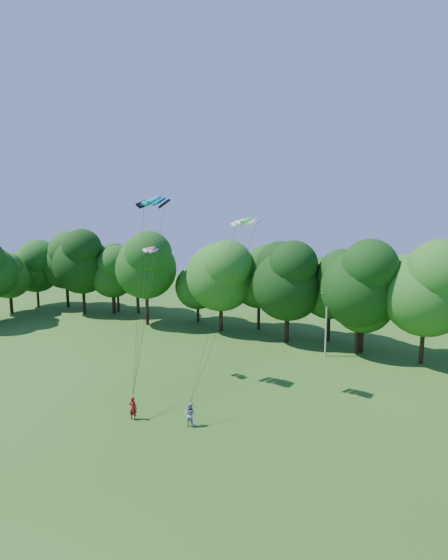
% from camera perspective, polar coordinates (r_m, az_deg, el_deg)
% --- Properties ---
extents(ground, '(160.00, 160.00, 0.00)m').
position_cam_1_polar(ground, '(25.46, -15.01, -29.29)').
color(ground, '#274F15').
rests_on(ground, ground).
extents(utility_pole, '(1.42, 0.35, 7.17)m').
position_cam_1_polar(utility_pole, '(48.60, 13.20, -5.51)').
color(utility_pole, '#A9A8A0').
rests_on(utility_pole, ground).
extents(kite_flyer_left, '(0.70, 0.50, 1.81)m').
position_cam_1_polar(kite_flyer_left, '(35.12, -11.80, -16.06)').
color(kite_flyer_left, maroon).
rests_on(kite_flyer_left, ground).
extents(kite_flyer_right, '(0.87, 0.68, 1.78)m').
position_cam_1_polar(kite_flyer_right, '(33.65, -4.47, -17.08)').
color(kite_flyer_right, '#8D9EC4').
rests_on(kite_flyer_right, ground).
extents(kite_teal, '(3.10, 1.62, 0.67)m').
position_cam_1_polar(kite_teal, '(39.12, -9.16, 10.33)').
color(kite_teal, '#0593A3').
rests_on(kite_teal, ground).
extents(kite_green, '(2.53, 1.43, 0.45)m').
position_cam_1_polar(kite_green, '(36.14, 2.87, 7.78)').
color(kite_green, '#20DA2E').
rests_on(kite_green, ground).
extents(kite_pink, '(1.74, 1.23, 0.26)m').
position_cam_1_polar(kite_pink, '(40.68, -9.57, 4.10)').
color(kite_pink, '#E84096').
rests_on(kite_pink, ground).
extents(tree_back_west, '(7.94, 7.94, 11.56)m').
position_cam_1_polar(tree_back_west, '(69.69, -13.82, 1.73)').
color(tree_back_west, '#352615').
rests_on(tree_back_west, ground).
extents(tree_back_center, '(9.18, 9.18, 13.36)m').
position_cam_1_polar(tree_back_center, '(49.36, 17.28, 0.03)').
color(tree_back_center, '#301F12').
rests_on(tree_back_center, ground).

